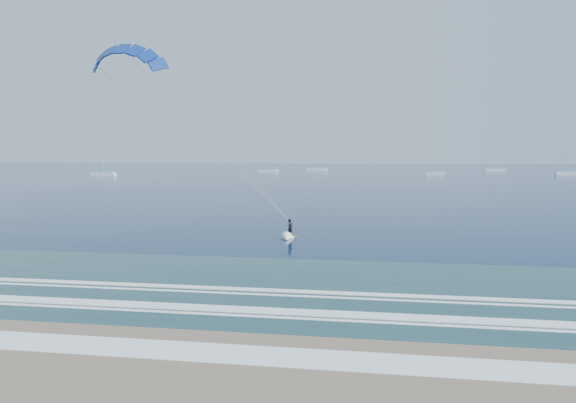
% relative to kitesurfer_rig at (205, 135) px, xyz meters
% --- Properties ---
extents(ground, '(900.00, 900.00, 0.00)m').
position_rel_kitesurfer_rig_xyz_m(ground, '(11.25, -27.75, -10.03)').
color(ground, '#061F3C').
rests_on(ground, ground).
extents(kitesurfer_rig, '(21.40, 5.64, 19.61)m').
position_rel_kitesurfer_rig_xyz_m(kitesurfer_rig, '(0.00, 0.00, 0.00)').
color(kitesurfer_rig, orange).
rests_on(kitesurfer_rig, ground).
extents(sailboat_0, '(9.54, 2.40, 12.86)m').
position_rel_kitesurfer_rig_xyz_m(sailboat_0, '(-83.85, 134.67, -9.34)').
color(sailboat_0, white).
rests_on(sailboat_0, ground).
extents(sailboat_1, '(9.03, 2.40, 12.36)m').
position_rel_kitesurfer_rig_xyz_m(sailboat_1, '(-29.67, 183.27, -9.34)').
color(sailboat_1, white).
rests_on(sailboat_1, ground).
extents(sailboat_2, '(10.10, 2.40, 13.43)m').
position_rel_kitesurfer_rig_xyz_m(sailboat_2, '(-9.74, 209.36, -9.33)').
color(sailboat_2, white).
rests_on(sailboat_2, ground).
extents(sailboat_3, '(6.99, 2.40, 9.94)m').
position_rel_kitesurfer_rig_xyz_m(sailboat_3, '(41.39, 159.50, -9.35)').
color(sailboat_3, white).
rests_on(sailboat_3, ground).
extents(sailboat_4, '(9.58, 2.40, 12.91)m').
position_rel_kitesurfer_rig_xyz_m(sailboat_4, '(77.33, 216.48, -9.34)').
color(sailboat_4, white).
rests_on(sailboat_4, ground).
extents(sailboat_5, '(7.99, 2.40, 11.01)m').
position_rel_kitesurfer_rig_xyz_m(sailboat_5, '(93.71, 170.93, -9.35)').
color(sailboat_5, white).
rests_on(sailboat_5, ground).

